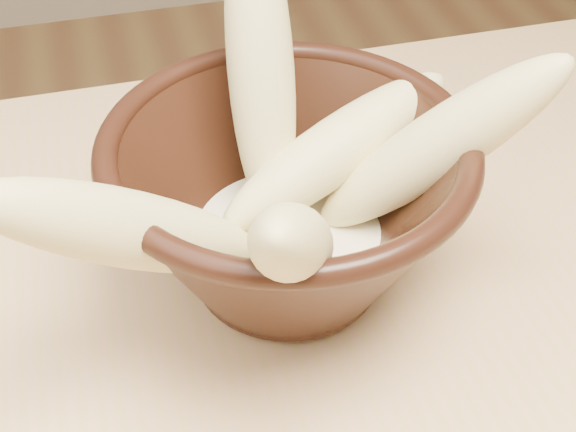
% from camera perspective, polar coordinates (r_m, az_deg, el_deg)
% --- Properties ---
extents(bowl, '(0.21, 0.21, 0.12)m').
position_cam_1_polar(bowl, '(0.47, 0.00, 0.91)').
color(bowl, black).
rests_on(bowl, table).
extents(milk_puddle, '(0.12, 0.12, 0.02)m').
position_cam_1_polar(milk_puddle, '(0.49, 0.00, -1.64)').
color(milk_puddle, beige).
rests_on(milk_puddle, bowl).
extents(banana_upright, '(0.05, 0.12, 0.18)m').
position_cam_1_polar(banana_upright, '(0.47, -1.94, 10.42)').
color(banana_upright, '#CDC279').
rests_on(banana_upright, bowl).
extents(banana_left, '(0.17, 0.10, 0.15)m').
position_cam_1_polar(banana_left, '(0.41, -10.82, -0.99)').
color(banana_left, '#CDC279').
rests_on(banana_left, bowl).
extents(banana_right, '(0.16, 0.08, 0.15)m').
position_cam_1_polar(banana_right, '(0.46, 10.50, 4.80)').
color(banana_right, '#CDC279').
rests_on(banana_right, bowl).
extents(banana_across, '(0.18, 0.10, 0.08)m').
position_cam_1_polar(banana_across, '(0.48, 3.54, 4.76)').
color(banana_across, '#CDC279').
rests_on(banana_across, bowl).
extents(banana_front, '(0.09, 0.15, 0.15)m').
position_cam_1_polar(banana_front, '(0.39, 0.37, -2.05)').
color(banana_front, '#CDC279').
rests_on(banana_front, bowl).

